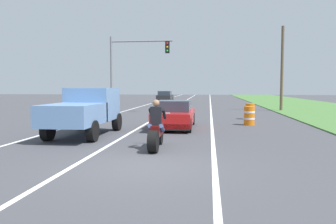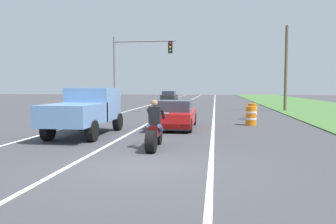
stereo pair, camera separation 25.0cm
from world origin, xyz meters
TOP-DOWN VIEW (x-y plane):
  - ground_plane at (0.00, 0.00)m, footprint 160.00×160.00m
  - lane_stripe_left_solid at (-5.40, 20.00)m, footprint 0.14×120.00m
  - lane_stripe_right_solid at (1.80, 20.00)m, footprint 0.14×120.00m
  - lane_stripe_centre_dashed at (-1.80, 20.00)m, footprint 0.14×120.00m
  - motorcycle_with_rider at (-0.05, 2.36)m, footprint 0.70×2.21m
  - sports_car_red at (-0.05, 8.04)m, footprint 1.84×4.30m
  - pickup_truck_left_lane_light_blue at (-3.49, 5.16)m, footprint 2.02×4.80m
  - traffic_light_mast_near at (-4.56, 18.03)m, footprint 4.99×0.34m
  - utility_pole_roadside at (7.70, 21.18)m, footprint 0.24×0.24m
  - construction_barrel_nearest at (3.77, 9.87)m, footprint 0.58×0.58m
  - construction_barrel_mid at (4.19, 13.18)m, footprint 0.58×0.58m
  - distant_car_far_ahead at (-3.98, 34.64)m, footprint 1.80×4.00m

SIDE VIEW (x-z plane):
  - ground_plane at x=0.00m, z-range 0.00..0.00m
  - lane_stripe_left_solid at x=-5.40m, z-range 0.00..0.01m
  - lane_stripe_right_solid at x=1.80m, z-range 0.00..0.01m
  - lane_stripe_centre_dashed at x=-1.80m, z-range 0.00..0.01m
  - construction_barrel_nearest at x=3.77m, z-range 0.00..1.00m
  - construction_barrel_mid at x=4.19m, z-range 0.00..1.00m
  - motorcycle_with_rider at x=-0.05m, z-range -0.22..1.40m
  - sports_car_red at x=-0.05m, z-range -0.05..1.31m
  - distant_car_far_ahead at x=-3.98m, z-range 0.02..1.52m
  - pickup_truck_left_lane_light_blue at x=-3.49m, z-range 0.12..2.10m
  - utility_pole_roadside at x=7.70m, z-range 0.00..7.10m
  - traffic_light_mast_near at x=-4.56m, z-range 1.02..7.02m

